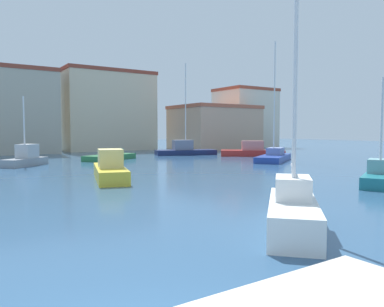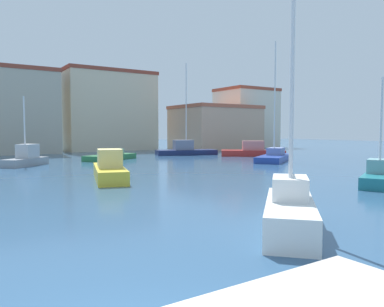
{
  "view_description": "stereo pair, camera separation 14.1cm",
  "coord_description": "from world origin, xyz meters",
  "px_view_note": "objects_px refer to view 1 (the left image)",
  "views": [
    {
      "loc": [
        -1.79,
        -3.94,
        2.92
      ],
      "look_at": [
        14.73,
        21.26,
        1.03
      ],
      "focal_mm": 35.03,
      "sensor_mm": 36.0,
      "label": 1
    },
    {
      "loc": [
        -1.67,
        -4.01,
        2.92
      ],
      "look_at": [
        14.73,
        21.26,
        1.03
      ],
      "focal_mm": 35.03,
      "sensor_mm": 36.0,
      "label": 2
    }
  ],
  "objects_px": {
    "motorboat_red_distant_east": "(252,151)",
    "motorboat_yellow_inner_mooring": "(110,169)",
    "sailboat_white_far_right": "(293,209)",
    "sailboat_teal_behind_lamppost": "(380,176)",
    "sailboat_grey_far_left": "(26,158)",
    "sailboat_blue_distant_north": "(274,156)",
    "sailboat_navy_mid_harbor": "(185,150)",
    "motorboat_green_center_channel": "(111,156)"
  },
  "relations": [
    {
      "from": "sailboat_blue_distant_north",
      "to": "sailboat_grey_far_left",
      "type": "distance_m",
      "value": 21.94
    },
    {
      "from": "sailboat_blue_distant_north",
      "to": "sailboat_white_far_right",
      "type": "xyz_separation_m",
      "value": [
        -17.55,
        -17.93,
        0.14
      ]
    },
    {
      "from": "sailboat_white_far_right",
      "to": "sailboat_teal_behind_lamppost",
      "type": "xyz_separation_m",
      "value": [
        10.77,
        3.62,
        -0.1
      ]
    },
    {
      "from": "sailboat_white_far_right",
      "to": "sailboat_teal_behind_lamppost",
      "type": "height_order",
      "value": "sailboat_white_far_right"
    },
    {
      "from": "sailboat_teal_behind_lamppost",
      "to": "motorboat_green_center_channel",
      "type": "height_order",
      "value": "sailboat_teal_behind_lamppost"
    },
    {
      "from": "motorboat_red_distant_east",
      "to": "motorboat_yellow_inner_mooring",
      "type": "distance_m",
      "value": 23.34
    },
    {
      "from": "sailboat_blue_distant_north",
      "to": "motorboat_red_distant_east",
      "type": "height_order",
      "value": "sailboat_blue_distant_north"
    },
    {
      "from": "sailboat_teal_behind_lamppost",
      "to": "motorboat_yellow_inner_mooring",
      "type": "bearing_deg",
      "value": 138.1
    },
    {
      "from": "sailboat_blue_distant_north",
      "to": "motorboat_green_center_channel",
      "type": "bearing_deg",
      "value": 141.73
    },
    {
      "from": "sailboat_white_far_right",
      "to": "motorboat_yellow_inner_mooring",
      "type": "height_order",
      "value": "sailboat_white_far_right"
    },
    {
      "from": "sailboat_white_far_right",
      "to": "motorboat_green_center_channel",
      "type": "height_order",
      "value": "sailboat_white_far_right"
    },
    {
      "from": "sailboat_grey_far_left",
      "to": "motorboat_red_distant_east",
      "type": "bearing_deg",
      "value": -3.72
    },
    {
      "from": "sailboat_grey_far_left",
      "to": "sailboat_navy_mid_harbor",
      "type": "xyz_separation_m",
      "value": [
        18.19,
        4.46,
        -0.04
      ]
    },
    {
      "from": "motorboat_red_distant_east",
      "to": "sailboat_blue_distant_north",
      "type": "bearing_deg",
      "value": -115.2
    },
    {
      "from": "motorboat_yellow_inner_mooring",
      "to": "sailboat_navy_mid_harbor",
      "type": "distance_m",
      "value": 22.7
    },
    {
      "from": "sailboat_white_far_right",
      "to": "sailboat_grey_far_left",
      "type": "distance_m",
      "value": 25.83
    },
    {
      "from": "motorboat_yellow_inner_mooring",
      "to": "sailboat_navy_mid_harbor",
      "type": "bearing_deg",
      "value": 46.69
    },
    {
      "from": "motorboat_red_distant_east",
      "to": "sailboat_navy_mid_harbor",
      "type": "distance_m",
      "value": 7.97
    },
    {
      "from": "motorboat_red_distant_east",
      "to": "sailboat_teal_behind_lamppost",
      "type": "relative_size",
      "value": 1.22
    },
    {
      "from": "sailboat_navy_mid_harbor",
      "to": "sailboat_blue_distant_north",
      "type": "bearing_deg",
      "value": -79.14
    },
    {
      "from": "sailboat_white_far_right",
      "to": "motorboat_yellow_inner_mooring",
      "type": "distance_m",
      "value": 13.61
    },
    {
      "from": "motorboat_green_center_channel",
      "to": "sailboat_navy_mid_harbor",
      "type": "relative_size",
      "value": 0.57
    },
    {
      "from": "sailboat_teal_behind_lamppost",
      "to": "sailboat_navy_mid_harbor",
      "type": "height_order",
      "value": "sailboat_navy_mid_harbor"
    },
    {
      "from": "motorboat_yellow_inner_mooring",
      "to": "sailboat_teal_behind_lamppost",
      "type": "relative_size",
      "value": 1.15
    },
    {
      "from": "sailboat_blue_distant_north",
      "to": "sailboat_white_far_right",
      "type": "height_order",
      "value": "sailboat_blue_distant_north"
    },
    {
      "from": "motorboat_yellow_inner_mooring",
      "to": "motorboat_green_center_channel",
      "type": "bearing_deg",
      "value": 68.89
    },
    {
      "from": "motorboat_green_center_channel",
      "to": "sailboat_teal_behind_lamppost",
      "type": "bearing_deg",
      "value": -76.77
    },
    {
      "from": "sailboat_teal_behind_lamppost",
      "to": "sailboat_navy_mid_harbor",
      "type": "xyz_separation_m",
      "value": [
        4.44,
        26.51,
        0.1
      ]
    },
    {
      "from": "sailboat_white_far_right",
      "to": "sailboat_teal_behind_lamppost",
      "type": "distance_m",
      "value": 11.36
    },
    {
      "from": "sailboat_grey_far_left",
      "to": "sailboat_navy_mid_harbor",
      "type": "bearing_deg",
      "value": 13.79
    },
    {
      "from": "motorboat_yellow_inner_mooring",
      "to": "sailboat_teal_behind_lamppost",
      "type": "distance_m",
      "value": 14.96
    },
    {
      "from": "sailboat_white_far_right",
      "to": "sailboat_grey_far_left",
      "type": "bearing_deg",
      "value": 96.63
    },
    {
      "from": "sailboat_grey_far_left",
      "to": "motorboat_yellow_inner_mooring",
      "type": "height_order",
      "value": "sailboat_grey_far_left"
    },
    {
      "from": "motorboat_red_distant_east",
      "to": "sailboat_grey_far_left",
      "type": "distance_m",
      "value": 23.5
    },
    {
      "from": "sailboat_grey_far_left",
      "to": "motorboat_yellow_inner_mooring",
      "type": "relative_size",
      "value": 0.87
    },
    {
      "from": "motorboat_red_distant_east",
      "to": "sailboat_teal_behind_lamppost",
      "type": "bearing_deg",
      "value": -115.29
    },
    {
      "from": "motorboat_yellow_inner_mooring",
      "to": "sailboat_navy_mid_harbor",
      "type": "relative_size",
      "value": 0.61
    },
    {
      "from": "sailboat_blue_distant_north",
      "to": "sailboat_grey_far_left",
      "type": "relative_size",
      "value": 1.97
    },
    {
      "from": "motorboat_yellow_inner_mooring",
      "to": "motorboat_red_distant_east",
      "type": "bearing_deg",
      "value": 26.82
    },
    {
      "from": "motorboat_red_distant_east",
      "to": "motorboat_yellow_inner_mooring",
      "type": "relative_size",
      "value": 1.06
    },
    {
      "from": "sailboat_white_far_right",
      "to": "sailboat_navy_mid_harbor",
      "type": "height_order",
      "value": "sailboat_navy_mid_harbor"
    },
    {
      "from": "motorboat_yellow_inner_mooring",
      "to": "motorboat_green_center_channel",
      "type": "height_order",
      "value": "motorboat_yellow_inner_mooring"
    }
  ]
}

